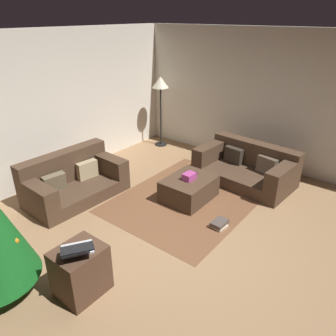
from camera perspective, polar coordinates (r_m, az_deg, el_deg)
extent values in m
plane|color=#93704C|center=(4.48, 3.04, -13.42)|extent=(6.40, 6.40, 0.00)
cube|color=silver|center=(6.05, -22.05, 9.21)|extent=(6.40, 0.12, 2.60)
cube|color=silver|center=(6.51, 19.78, 10.62)|extent=(0.12, 6.40, 2.60)
cube|color=#473323|center=(5.66, -15.57, -4.04)|extent=(1.64, 0.93, 0.22)
cube|color=#473323|center=(5.74, -17.80, 0.24)|extent=(1.61, 0.31, 0.53)
cube|color=#473323|center=(5.89, -10.50, 0.66)|extent=(0.28, 0.87, 0.32)
cube|color=#473323|center=(5.25, -21.97, -4.15)|extent=(0.28, 0.87, 0.32)
cube|color=tan|center=(5.78, -13.94, -0.29)|extent=(0.37, 0.17, 0.30)
cube|color=brown|center=(5.48, -19.28, -2.50)|extent=(0.38, 0.20, 0.31)
cube|color=#473323|center=(6.11, 13.06, -1.37)|extent=(1.09, 1.77, 0.23)
cube|color=#473323|center=(6.27, 15.04, 2.46)|extent=(0.37, 1.71, 0.44)
cube|color=#473323|center=(5.72, 19.59, -1.09)|extent=(0.98, 0.32, 0.33)
cube|color=#473323|center=(6.34, 7.67, 2.86)|extent=(0.98, 0.32, 0.33)
cube|color=brown|center=(6.00, 16.86, 0.42)|extent=(0.22, 0.38, 0.31)
cube|color=#372D24|center=(6.28, 11.39, 2.21)|extent=(0.18, 0.37, 0.30)
cube|color=#473323|center=(5.40, 3.68, -3.62)|extent=(0.85, 0.67, 0.37)
cube|color=#B23F8C|center=(5.27, 3.73, -1.47)|extent=(0.22, 0.17, 0.11)
cube|color=black|center=(5.49, 4.34, -0.85)|extent=(0.10, 0.17, 0.02)
sphere|color=orange|center=(3.83, -25.06, -11.50)|extent=(0.06, 0.06, 0.06)
cube|color=#4C3323|center=(3.82, -15.02, -16.99)|extent=(0.52, 0.44, 0.57)
cube|color=silver|center=(3.63, -15.56, -13.51)|extent=(0.39, 0.36, 0.02)
cube|color=black|center=(3.45, -15.58, -13.42)|extent=(0.39, 0.36, 0.07)
cube|color=beige|center=(4.85, 8.83, -9.96)|extent=(0.23, 0.23, 0.04)
cube|color=#4C423D|center=(4.84, 8.98, -9.43)|extent=(0.27, 0.19, 0.05)
cylinder|color=black|center=(7.70, -1.23, 4.20)|extent=(0.28, 0.28, 0.02)
cylinder|color=black|center=(7.49, -1.28, 8.86)|extent=(0.04, 0.04, 1.33)
cone|color=beige|center=(7.30, -1.34, 14.78)|extent=(0.36, 0.36, 0.24)
cube|color=brown|center=(5.49, 3.63, -5.28)|extent=(2.60, 2.00, 0.01)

